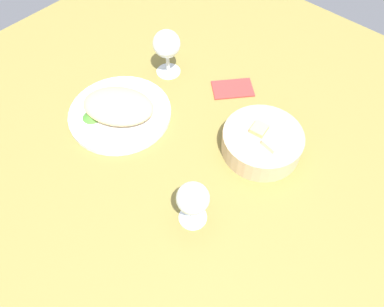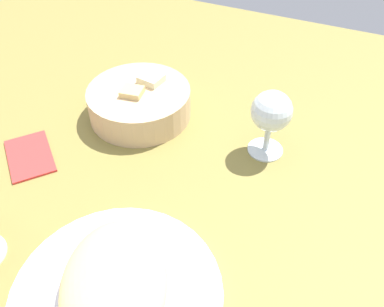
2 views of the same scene
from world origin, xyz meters
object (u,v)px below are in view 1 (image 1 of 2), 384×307
object	(u,v)px
plate	(120,113)
wine_glass_near	(193,200)
folded_napkin	(233,88)
bread_basket	(262,142)
wine_glass_far	(167,46)

from	to	relation	value
plate	wine_glass_near	size ratio (longest dim) A/B	2.21
wine_glass_near	folded_napkin	distance (cm)	40.82
plate	bread_basket	size ratio (longest dim) A/B	1.39
wine_glass_near	wine_glass_far	size ratio (longest dim) A/B	0.88
wine_glass_near	bread_basket	bearing A→B (deg)	89.91
wine_glass_near	wine_glass_far	xyz separation A→B (cm)	(-35.65, 29.24, 1.16)
plate	wine_glass_far	xyz separation A→B (cm)	(-2.25, 20.15, 8.34)
plate	folded_napkin	distance (cm)	31.17
plate	wine_glass_near	world-z (taller)	wine_glass_near
folded_napkin	bread_basket	bearing A→B (deg)	-82.37
bread_basket	wine_glass_near	world-z (taller)	wine_glass_near
bread_basket	wine_glass_near	size ratio (longest dim) A/B	1.59
plate	bread_basket	world-z (taller)	bread_basket
bread_basket	folded_napkin	size ratio (longest dim) A/B	1.72
wine_glass_near	folded_napkin	xyz separation A→B (cm)	(-17.71, 36.01, -7.48)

